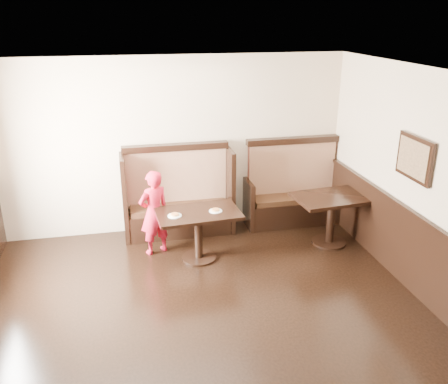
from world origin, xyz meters
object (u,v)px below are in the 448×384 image
object	(u,v)px
table_main	(198,223)
table_neighbor	(332,208)
child	(154,213)
booth_neighbor	(293,195)
booth_main	(178,202)

from	to	relation	value
table_main	table_neighbor	xyz separation A→B (m)	(2.07, 0.06, 0.02)
child	table_main	bearing A→B (deg)	126.08
booth_neighbor	child	bearing A→B (deg)	-164.94
table_main	table_neighbor	world-z (taller)	table_neighbor
table_main	child	bearing A→B (deg)	146.63
table_neighbor	child	distance (m)	2.68
booth_neighbor	child	world-z (taller)	booth_neighbor
table_main	child	size ratio (longest dim) A/B	0.95
booth_neighbor	table_neighbor	bearing A→B (deg)	-72.73
booth_neighbor	table_main	xyz separation A→B (m)	(-1.79, -0.98, 0.09)
booth_main	child	world-z (taller)	booth_main
booth_neighbor	child	size ratio (longest dim) A/B	1.28
booth_main	table_neighbor	distance (m)	2.42
booth_main	table_neighbor	bearing A→B (deg)	-22.38
table_neighbor	booth_main	bearing A→B (deg)	152.29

